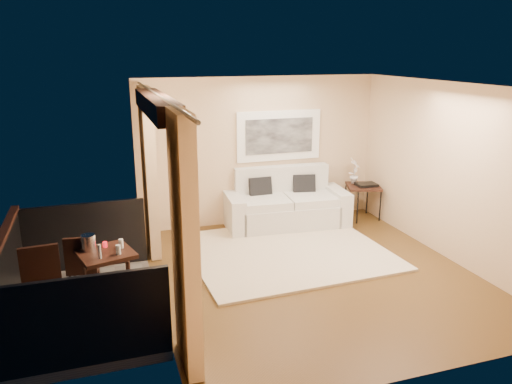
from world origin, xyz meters
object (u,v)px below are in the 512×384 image
side_table (363,188)px  bistro_table (106,258)px  balcony_chair_far (82,263)px  ice_bucket (88,242)px  sofa (285,206)px  balcony_chair_near (42,283)px  orchid (354,171)px

side_table → bistro_table: 5.21m
balcony_chair_far → ice_bucket: ice_bucket is taller
sofa → balcony_chair_near: bearing=-143.6°
orchid → ice_bucket: bearing=-156.7°
ice_bucket → balcony_chair_near: bearing=-138.9°
ice_bucket → balcony_chair_far: bearing=122.9°
sofa → orchid: size_ratio=4.44×
orchid → bistro_table: bearing=-154.5°
balcony_chair_far → balcony_chair_near: size_ratio=0.88×
side_table → balcony_chair_near: size_ratio=0.76×
sofa → balcony_chair_far: (-3.53, -1.86, 0.13)m
side_table → balcony_chair_far: 5.38m
bistro_table → balcony_chair_near: size_ratio=0.77×
orchid → ice_bucket: (-4.86, -2.10, -0.07)m
orchid → bistro_table: orchid is taller
side_table → ice_bucket: (-4.98, -1.93, 0.24)m
orchid → balcony_chair_far: orchid is taller
balcony_chair_near → orchid: bearing=21.0°
sofa → balcony_chair_far: size_ratio=2.56×
balcony_chair_near → ice_bucket: 0.75m
sofa → ice_bucket: size_ratio=11.39×
side_table → orchid: size_ratio=1.50×
balcony_chair_near → ice_bucket: size_ratio=5.03×
bistro_table → balcony_chair_far: bearing=135.4°
side_table → balcony_chair_near: (-5.51, -2.39, -0.02)m
sofa → ice_bucket: bearing=-145.1°
side_table → sofa: bearing=176.3°
sofa → orchid: bearing=7.0°
side_table → orchid: bearing=125.7°
balcony_chair_far → balcony_chair_near: balcony_chair_near is taller
sofa → orchid: orchid is taller
sofa → balcony_chair_far: 3.99m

